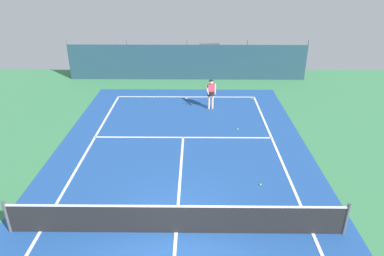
{
  "coord_description": "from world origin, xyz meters",
  "views": [
    {
      "loc": [
        0.57,
        -8.33,
        7.37
      ],
      "look_at": [
        0.42,
        5.53,
        0.9
      ],
      "focal_mm": 33.14,
      "sensor_mm": 36.0,
      "label": 1
    }
  ],
  "objects_px": {
    "tennis_ball_midcourt": "(260,185)",
    "tennis_net": "(176,219)",
    "tennis_ball_by_sideline": "(238,129)",
    "tennis_player": "(211,92)",
    "tennis_ball_near_player": "(252,99)",
    "parked_car": "(211,57)"
  },
  "relations": [
    {
      "from": "tennis_ball_midcourt",
      "to": "parked_car",
      "type": "distance_m",
      "value": 16.07
    },
    {
      "from": "tennis_player",
      "to": "tennis_net",
      "type": "bearing_deg",
      "value": 71.19
    },
    {
      "from": "tennis_ball_near_player",
      "to": "parked_car",
      "type": "distance_m",
      "value": 7.34
    },
    {
      "from": "parked_car",
      "to": "tennis_player",
      "type": "bearing_deg",
      "value": 79.89
    },
    {
      "from": "tennis_ball_midcourt",
      "to": "tennis_ball_by_sideline",
      "type": "xyz_separation_m",
      "value": [
        -0.33,
        4.77,
        0.0
      ]
    },
    {
      "from": "tennis_ball_midcourt",
      "to": "tennis_net",
      "type": "bearing_deg",
      "value": -139.4
    },
    {
      "from": "tennis_ball_near_player",
      "to": "tennis_ball_midcourt",
      "type": "xyz_separation_m",
      "value": [
        -0.97,
        -9.05,
        0.0
      ]
    },
    {
      "from": "tennis_ball_midcourt",
      "to": "tennis_ball_near_player",
      "type": "bearing_deg",
      "value": 83.87
    },
    {
      "from": "tennis_ball_near_player",
      "to": "tennis_ball_midcourt",
      "type": "bearing_deg",
      "value": -96.13
    },
    {
      "from": "tennis_net",
      "to": "tennis_player",
      "type": "bearing_deg",
      "value": 82.04
    },
    {
      "from": "tennis_net",
      "to": "tennis_ball_by_sideline",
      "type": "xyz_separation_m",
      "value": [
        2.63,
        7.3,
        -0.48
      ]
    },
    {
      "from": "tennis_net",
      "to": "parked_car",
      "type": "relative_size",
      "value": 2.3
    },
    {
      "from": "tennis_ball_by_sideline",
      "to": "parked_car",
      "type": "height_order",
      "value": "parked_car"
    },
    {
      "from": "tennis_net",
      "to": "tennis_ball_midcourt",
      "type": "height_order",
      "value": "tennis_net"
    },
    {
      "from": "tennis_net",
      "to": "parked_car",
      "type": "xyz_separation_m",
      "value": [
        1.75,
        18.54,
        0.33
      ]
    },
    {
      "from": "tennis_ball_midcourt",
      "to": "parked_car",
      "type": "bearing_deg",
      "value": 94.3
    },
    {
      "from": "tennis_player",
      "to": "tennis_ball_near_player",
      "type": "height_order",
      "value": "tennis_player"
    },
    {
      "from": "tennis_ball_near_player",
      "to": "tennis_ball_by_sideline",
      "type": "relative_size",
      "value": 1.0
    },
    {
      "from": "tennis_ball_by_sideline",
      "to": "tennis_ball_midcourt",
      "type": "bearing_deg",
      "value": -86.04
    },
    {
      "from": "tennis_ball_near_player",
      "to": "tennis_ball_midcourt",
      "type": "distance_m",
      "value": 9.1
    },
    {
      "from": "tennis_ball_midcourt",
      "to": "tennis_ball_by_sideline",
      "type": "bearing_deg",
      "value": 93.96
    },
    {
      "from": "tennis_net",
      "to": "tennis_ball_midcourt",
      "type": "bearing_deg",
      "value": 40.6
    }
  ]
}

